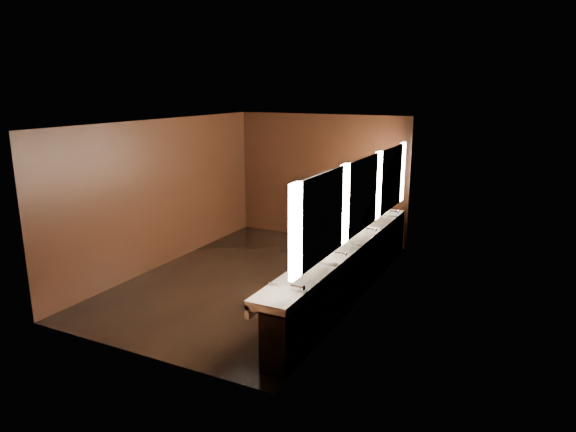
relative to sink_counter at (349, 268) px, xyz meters
The scene contains 10 objects.
floor 1.86m from the sink_counter, behind, with size 6.00×6.00×0.00m, color black.
ceiling 2.92m from the sink_counter, behind, with size 4.00×6.00×0.02m, color #2D2D2B.
wall_back 3.61m from the sink_counter, 120.87° to the left, with size 4.00×0.02×2.80m, color black.
wall_front 3.61m from the sink_counter, 120.87° to the right, with size 4.00×0.02×2.80m, color black.
wall_left 3.90m from the sink_counter, behind, with size 0.02×6.00×2.80m, color black.
wall_right 0.93m from the sink_counter, ahead, with size 0.02×6.00×2.80m, color black.
sink_counter is the anchor object (origin of this frame).
mirror_band 1.27m from the sink_counter, ahead, with size 0.06×5.03×1.15m.
person 0.72m from the sink_counter, 161.00° to the right, with size 0.54×0.36×1.49m, color #96D3E0.
trash_bin 2.28m from the sink_counter, 95.52° to the right, with size 0.33×0.33×0.51m, color black.
Camera 1 is at (4.45, -7.51, 3.37)m, focal length 32.00 mm.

